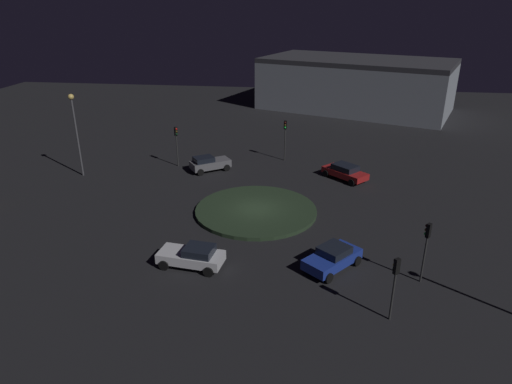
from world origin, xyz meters
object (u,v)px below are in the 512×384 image
object	(u,v)px
car_blue	(333,257)
car_grey	(209,163)
car_red	(345,172)
traffic_light_northwest_near	(395,277)
car_white	(193,256)
traffic_light_northwest	(426,241)
streetlamp_east	(75,122)
traffic_light_southeast	(176,139)
traffic_light_south	(285,132)
store_building	(356,84)

from	to	relation	value
car_blue	car_grey	size ratio (longest dim) A/B	1.02
car_red	traffic_light_northwest_near	distance (m)	21.26
car_white	car_red	size ratio (longest dim) A/B	0.98
car_blue	traffic_light_northwest	size ratio (longest dim) A/B	1.07
car_grey	car_white	xyz separation A→B (m)	(-3.02, 17.85, -0.04)
streetlamp_east	traffic_light_southeast	bearing A→B (deg)	-155.74
traffic_light_northwest	streetlamp_east	bearing A→B (deg)	10.51
traffic_light_northwest	traffic_light_southeast	size ratio (longest dim) A/B	0.96
traffic_light_south	streetlamp_east	world-z (taller)	streetlamp_east
traffic_light_northwest	store_building	xyz separation A→B (m)	(0.83, -48.98, 1.06)
traffic_light_southeast	traffic_light_south	size ratio (longest dim) A/B	0.95
traffic_light_northwest_near	streetlamp_east	size ratio (longest dim) A/B	0.47
streetlamp_east	traffic_light_northwest_near	bearing A→B (deg)	145.50
traffic_light_northwest	traffic_light_southeast	xyz separation A→B (m)	(21.04, -18.70, 0.12)
car_red	car_grey	bearing A→B (deg)	-139.85
car_white	streetlamp_east	size ratio (longest dim) A/B	0.55
traffic_light_south	streetlamp_east	distance (m)	21.04
car_white	traffic_light_northwest_near	xyz separation A→B (m)	(-12.05, 3.82, 1.97)
streetlamp_east	store_building	size ratio (longest dim) A/B	0.26
traffic_light_northwest	traffic_light_south	distance (m)	24.22
car_blue	car_white	size ratio (longest dim) A/B	0.98
car_white	car_red	world-z (taller)	car_white
traffic_light_northwest	streetlamp_east	world-z (taller)	streetlamp_east
traffic_light_northwest	streetlamp_east	xyz separation A→B (m)	(29.69, -14.80, 2.52)
traffic_light_northwest_near	traffic_light_southeast	size ratio (longest dim) A/B	0.91
traffic_light_southeast	store_building	distance (m)	36.41
store_building	streetlamp_east	bearing A→B (deg)	70.20
traffic_light_northwest	traffic_light_southeast	bearing A→B (deg)	-4.62
traffic_light_northwest	store_building	bearing A→B (deg)	-52.02
car_red	traffic_light_northwest_near	world-z (taller)	traffic_light_northwest_near
car_blue	traffic_light_south	size ratio (longest dim) A/B	0.98
traffic_light_northwest_near	store_building	bearing A→B (deg)	-37.40
traffic_light_south	car_white	bearing A→B (deg)	-5.36
car_grey	traffic_light_northwest_near	xyz separation A→B (m)	(-15.07, 21.67, 1.93)
car_grey	traffic_light_south	world-z (taller)	traffic_light_south
traffic_light_south	store_building	world-z (taller)	store_building
traffic_light_northwest_near	traffic_light_southeast	bearing A→B (deg)	3.75
car_red	traffic_light_southeast	distance (m)	17.43
car_red	traffic_light_southeast	size ratio (longest dim) A/B	1.08
traffic_light_northwest_near	traffic_light_southeast	xyz separation A→B (m)	(18.65, -22.66, 0.25)
car_grey	traffic_light_southeast	bearing A→B (deg)	129.33
car_red	traffic_light_south	distance (m)	8.25
traffic_light_southeast	store_building	size ratio (longest dim) A/B	0.13
car_grey	traffic_light_northwest	bearing A→B (deg)	-80.69
car_white	streetlamp_east	world-z (taller)	streetlamp_east
traffic_light_northwest_near	store_building	distance (m)	52.97
car_blue	car_white	distance (m)	9.11
traffic_light_southeast	car_blue	bearing A→B (deg)	-2.36
car_blue	traffic_light_northwest_near	distance (m)	6.01
car_white	traffic_light_northwest	xyz separation A→B (m)	(-14.45, -0.13, 2.10)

